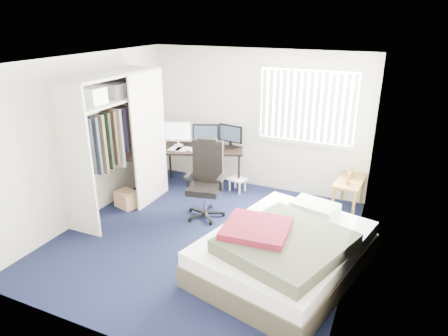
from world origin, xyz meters
TOP-DOWN VIEW (x-y plane):
  - ground at (0.00, 0.00)m, footprint 4.20×4.20m
  - room_shell at (0.00, 0.00)m, footprint 4.20×4.20m
  - window_assembly at (0.90, 2.04)m, footprint 1.72×0.09m
  - closet at (-1.67, 0.27)m, footprint 0.64×1.84m
  - desk at (-0.91, 1.75)m, footprint 1.62×1.18m
  - office_chair at (-0.31, 0.66)m, footprint 0.68×0.68m
  - footstool at (-0.19, 1.70)m, footprint 0.36×0.32m
  - nightstand at (1.75, 1.72)m, footprint 0.45×0.82m
  - bed at (1.25, -0.31)m, footprint 2.11×2.51m
  - pine_box at (-1.65, 0.36)m, footprint 0.42×0.36m

SIDE VIEW (x-z plane):
  - ground at x=0.00m, z-range 0.00..0.00m
  - pine_box at x=-1.65m, z-range 0.00..0.27m
  - footstool at x=-0.19m, z-range 0.07..0.32m
  - bed at x=1.25m, z-range -0.06..0.65m
  - office_chair at x=-0.31m, z-range -0.14..1.10m
  - nightstand at x=1.75m, z-range 0.12..0.85m
  - desk at x=-0.91m, z-range 0.17..1.35m
  - closet at x=-1.67m, z-range 0.24..2.46m
  - room_shell at x=0.00m, z-range -0.59..3.61m
  - window_assembly at x=0.90m, z-range 0.94..2.26m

